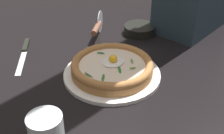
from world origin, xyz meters
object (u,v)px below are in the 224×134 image
(pizza, at_px, (112,67))
(table_knife, at_px, (24,50))
(side_bowl, at_px, (139,29))
(pizza_cutter, at_px, (98,26))

(pizza, bearing_deg, table_knife, -73.84)
(pizza, height_order, table_knife, pizza)
(pizza, distance_m, side_bowl, 0.32)
(pizza, distance_m, pizza_cutter, 0.28)
(side_bowl, relative_size, pizza_cutter, 0.90)
(pizza_cutter, height_order, table_knife, pizza_cutter)
(table_knife, bearing_deg, side_bowl, 151.78)
(side_bowl, bearing_deg, pizza, 22.60)
(pizza_cutter, relative_size, table_knife, 0.71)
(pizza_cutter, bearing_deg, pizza, 53.72)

